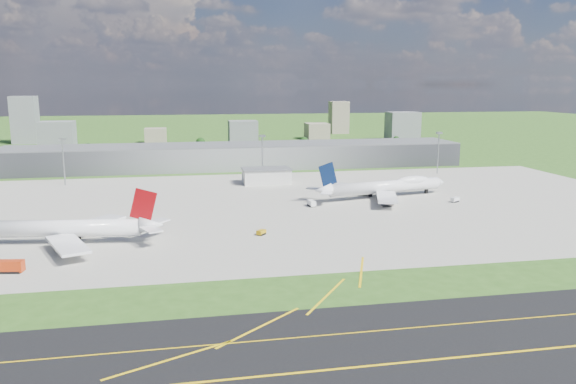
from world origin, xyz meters
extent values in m
plane|color=#2F561A|center=(0.00, 150.00, 0.00)|extent=(1400.00, 1400.00, 0.00)
cube|color=black|center=(0.00, -110.00, 0.03)|extent=(1400.00, 60.00, 0.06)
cube|color=#9B998D|center=(10.00, 40.00, 0.04)|extent=(360.00, 190.00, 0.08)
cube|color=gray|center=(0.00, 165.00, 7.50)|extent=(300.00, 42.00, 15.00)
cube|color=silver|center=(10.00, 100.00, 4.00)|extent=(26.00, 16.00, 8.00)
cylinder|color=gray|center=(-100.00, 115.00, 12.50)|extent=(0.70, 0.70, 25.00)
cube|color=gray|center=(-100.00, 115.00, 25.30)|extent=(3.50, 2.00, 1.20)
cylinder|color=gray|center=(10.00, 115.00, 12.50)|extent=(0.70, 0.70, 25.00)
cube|color=gray|center=(10.00, 115.00, 25.30)|extent=(3.50, 2.00, 1.20)
cylinder|color=gray|center=(120.00, 115.00, 12.50)|extent=(0.70, 0.70, 25.00)
cube|color=gray|center=(120.00, 115.00, 25.30)|extent=(3.50, 2.00, 1.20)
cylinder|color=white|center=(-80.10, -6.70, 5.48)|extent=(58.05, 13.49, 5.98)
cone|color=white|center=(-47.51, -11.00, 6.27)|extent=(8.68, 6.97, 5.98)
cube|color=maroon|center=(-82.07, -6.43, 3.63)|extent=(47.28, 8.63, 1.29)
cube|color=white|center=(-73.56, -21.88, 3.69)|extent=(18.18, 27.35, 0.90)
cube|color=white|center=(-69.84, 6.27, 3.69)|extent=(22.88, 26.00, 0.90)
cube|color=maroon|center=(-49.98, -10.67, 13.45)|extent=(9.90, 1.79, 12.03)
cylinder|color=#38383D|center=(-75.48, -17.85, 1.79)|extent=(5.85, 3.88, 3.19)
cylinder|color=#38383D|center=(-72.74, 2.88, 1.79)|extent=(5.85, 3.88, 3.19)
cube|color=black|center=(-74.76, -11.92, 1.24)|extent=(1.74, 1.39, 2.49)
cube|color=black|center=(-73.58, -3.03, 1.24)|extent=(1.74, 1.39, 2.49)
cylinder|color=white|center=(61.38, 49.33, 5.38)|extent=(60.57, 18.76, 6.07)
cone|color=white|center=(93.41, 56.27, 5.38)|extent=(6.06, 6.96, 6.07)
cone|color=white|center=(27.92, 42.09, 6.16)|extent=(8.93, 7.58, 6.07)
cube|color=navy|center=(63.29, 49.75, 3.50)|extent=(49.14, 12.95, 1.27)
ellipsoid|color=white|center=(76.80, 52.67, 7.20)|extent=(20.25, 10.03, 5.46)
cube|color=white|center=(49.66, 61.99, 3.62)|extent=(24.86, 26.13, 0.88)
cube|color=white|center=(55.94, 32.96, 3.62)|extent=(16.72, 28.68, 0.88)
cube|color=#061332|center=(30.31, 42.61, 13.31)|extent=(9.63, 2.54, 11.82)
cylinder|color=#38383D|center=(54.55, 56.86, 1.76)|extent=(5.92, 4.20, 3.13)
cylinder|color=#38383D|center=(46.96, 65.23, 1.76)|extent=(5.92, 4.20, 3.13)
cylinder|color=#38383D|center=(58.28, 39.65, 1.76)|extent=(5.92, 4.20, 3.13)
cylinder|color=#38383D|center=(54.83, 28.90, 1.76)|extent=(5.92, 4.20, 3.13)
cube|color=black|center=(54.71, 52.40, 1.22)|extent=(1.78, 1.48, 2.45)
cube|color=black|center=(56.58, 43.79, 1.22)|extent=(1.78, 1.48, 2.45)
cube|color=black|center=(85.29, 54.51, 1.22)|extent=(1.78, 1.48, 2.45)
cube|color=#B9310D|center=(-87.35, -36.70, 2.08)|extent=(8.60, 4.29, 3.29)
cube|color=black|center=(-87.35, -36.70, 0.43)|extent=(7.40, 4.26, 0.70)
cube|color=#BE8E0B|center=(-8.45, -8.89, 1.17)|extent=(4.01, 4.14, 1.47)
cube|color=black|center=(-8.45, -8.89, 0.43)|extent=(3.73, 3.80, 0.70)
cube|color=white|center=(21.00, 35.76, 1.63)|extent=(3.15, 5.75, 2.41)
cube|color=black|center=(21.00, 35.76, 0.43)|extent=(3.16, 4.96, 0.70)
cube|color=white|center=(89.63, 32.19, 1.42)|extent=(4.89, 3.98, 1.97)
cube|color=black|center=(89.63, 32.19, 0.43)|extent=(4.36, 3.74, 0.70)
cube|color=slate|center=(-140.00, 300.00, 12.00)|extent=(28.00, 22.00, 24.00)
cube|color=gray|center=(-60.00, 340.00, 7.00)|extent=(20.00, 18.00, 14.00)
cube|color=slate|center=(20.00, 310.00, 11.00)|extent=(26.00, 20.00, 22.00)
cube|color=gray|center=(100.00, 350.00, 8.00)|extent=(22.00, 24.00, 16.00)
cube|color=slate|center=(180.00, 320.00, 14.00)|extent=(30.00, 22.00, 28.00)
cube|color=slate|center=(-180.00, 360.00, 22.00)|extent=(22.00, 20.00, 44.00)
cube|color=gray|center=(140.00, 410.00, 18.00)|extent=(20.00, 18.00, 36.00)
cylinder|color=#382314|center=(-110.00, 265.00, 1.50)|extent=(0.70, 0.70, 3.00)
sphere|color=black|center=(-110.00, 265.00, 4.88)|extent=(6.75, 6.75, 6.75)
cylinder|color=#382314|center=(-20.00, 280.00, 1.80)|extent=(0.70, 0.70, 3.60)
sphere|color=black|center=(-20.00, 280.00, 5.85)|extent=(8.10, 8.10, 8.10)
cylinder|color=#382314|center=(70.00, 275.00, 1.70)|extent=(0.70, 0.70, 3.40)
sphere|color=black|center=(70.00, 275.00, 5.53)|extent=(7.65, 7.65, 7.65)
cylinder|color=#382314|center=(160.00, 285.00, 1.40)|extent=(0.70, 0.70, 2.80)
sphere|color=black|center=(160.00, 285.00, 4.55)|extent=(6.30, 6.30, 6.30)
camera|label=1|loc=(-36.22, -207.17, 54.54)|focal=35.00mm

